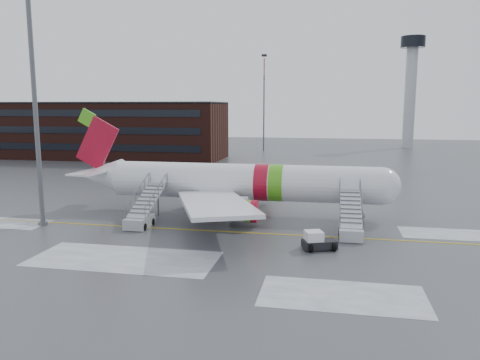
% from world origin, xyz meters
% --- Properties ---
extents(ground, '(260.00, 260.00, 0.00)m').
position_xyz_m(ground, '(0.00, 0.00, 0.00)').
color(ground, '#494C4F').
rests_on(ground, ground).
extents(airliner, '(35.03, 32.97, 11.18)m').
position_xyz_m(airliner, '(-0.82, 6.22, 3.42)').
color(airliner, white).
rests_on(airliner, ground).
extents(airstair_fwd, '(2.05, 7.70, 3.48)m').
position_xyz_m(airstair_fwd, '(10.97, -0.32, 1.06)').
color(airstair_fwd, '#AEB1B6').
rests_on(airstair_fwd, ground).
extents(airstair_aft, '(2.05, 7.70, 3.48)m').
position_xyz_m(airstair_aft, '(-8.57, -0.32, 1.06)').
color(airstair_aft, '#A0A2A7').
rests_on(airstair_aft, ground).
extents(pushback_tug, '(2.97, 2.60, 1.51)m').
position_xyz_m(pushback_tug, '(8.21, -4.83, 0.67)').
color(pushback_tug, black).
rests_on(pushback_tug, ground).
extents(light_mast_near, '(1.20, 1.20, 28.19)m').
position_xyz_m(light_mast_near, '(-18.10, -2.00, 14.49)').
color(light_mast_near, '#595B60').
rests_on(light_mast_near, ground).
extents(terminal_building, '(62.00, 16.11, 12.30)m').
position_xyz_m(terminal_building, '(-45.00, 54.98, 6.20)').
color(terminal_building, '#3F1E16').
rests_on(terminal_building, ground).
extents(control_tower, '(6.40, 6.40, 30.00)m').
position_xyz_m(control_tower, '(30.00, 95.00, 18.75)').
color(control_tower, '#B2B5BA').
rests_on(control_tower, ground).
extents(light_mast_far_n, '(1.20, 1.20, 24.25)m').
position_xyz_m(light_mast_far_n, '(-8.00, 78.00, 13.84)').
color(light_mast_far_n, '#595B60').
rests_on(light_mast_far_n, ground).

